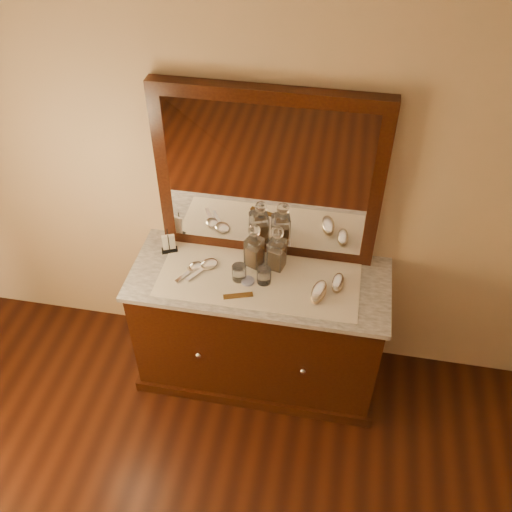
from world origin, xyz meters
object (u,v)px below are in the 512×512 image
brush_near (319,292)px  hand_mirror_outer (193,269)px  brush_far (338,283)px  comb (238,296)px  mirror_frame (268,177)px  dresser_cabinet (259,329)px  decanter_left (254,249)px  hand_mirror_inner (207,266)px  decanter_right (277,252)px  pin_dish (248,281)px  napkin_rack (169,243)px

brush_near → hand_mirror_outer: brush_near is taller
brush_far → hand_mirror_outer: 0.80m
comb → mirror_frame: bearing=59.8°
dresser_cabinet → decanter_left: 0.56m
dresser_cabinet → mirror_frame: bearing=90.0°
decanter_left → hand_mirror_inner: (-0.26, -0.08, -0.10)m
decanter_left → hand_mirror_outer: bearing=-161.2°
hand_mirror_outer → hand_mirror_inner: bearing=25.8°
mirror_frame → decanter_left: size_ratio=4.32×
decanter_right → brush_far: size_ratio=1.95×
dresser_cabinet → mirror_frame: size_ratio=1.17×
decanter_right → brush_far: bearing=-14.4°
decanter_left → decanter_right: size_ratio=0.98×
pin_dish → decanter_left: size_ratio=0.26×
decanter_left → decanter_right: (0.13, 0.00, 0.00)m
mirror_frame → hand_mirror_outer: size_ratio=5.97×
pin_dish → brush_near: 0.39m
mirror_frame → brush_near: bearing=-44.0°
comb → hand_mirror_outer: (-0.29, 0.15, 0.00)m
comb → decanter_left: (0.04, 0.26, 0.10)m
dresser_cabinet → pin_dish: 0.46m
napkin_rack → hand_mirror_inner: 0.27m
decanter_right → brush_near: bearing=-34.9°
hand_mirror_outer → mirror_frame: bearing=34.3°
pin_dish → hand_mirror_outer: bearing=173.1°
hand_mirror_inner → comb: bearing=-40.4°
dresser_cabinet → brush_far: (0.43, 0.01, 0.46)m
dresser_cabinet → comb: comb is taller
dresser_cabinet → brush_near: (0.33, -0.08, 0.47)m
dresser_cabinet → brush_far: 0.63m
napkin_rack → decanter_right: 0.63m
napkin_rack → brush_far: napkin_rack is taller
comb → hand_mirror_inner: hand_mirror_inner is taller
mirror_frame → hand_mirror_outer: bearing=-145.7°
decanter_right → decanter_left: bearing=-179.8°
mirror_frame → brush_far: (0.43, -0.23, -0.48)m
brush_near → brush_far: (0.09, 0.09, -0.00)m
dresser_cabinet → napkin_rack: 0.75m
decanter_left → brush_far: (0.48, -0.09, -0.09)m
napkin_rack → decanter_left: decanter_left is taller
napkin_rack → decanter_right: decanter_right is taller
comb → brush_near: bearing=-6.8°
decanter_left → brush_far: 0.49m
dresser_cabinet → brush_far: bearing=1.5°
dresser_cabinet → hand_mirror_outer: bearing=-178.4°
napkin_rack → hand_mirror_outer: bearing=-37.5°
mirror_frame → hand_mirror_inner: 0.62m
mirror_frame → napkin_rack: size_ratio=8.72×
decanter_left → hand_mirror_outer: 0.36m
dresser_cabinet → hand_mirror_inner: bearing=175.7°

